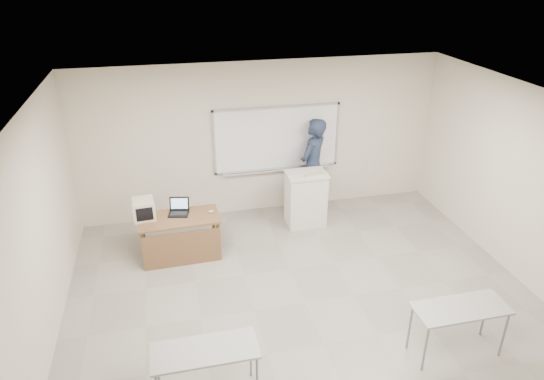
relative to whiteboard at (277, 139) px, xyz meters
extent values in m
cube|color=gray|center=(-0.30, -3.97, -1.49)|extent=(7.00, 8.00, 0.01)
cube|color=white|center=(0.00, 0.00, 0.02)|extent=(2.40, 0.03, 1.20)
cube|color=#B7BABC|center=(0.00, 0.00, 0.64)|extent=(2.48, 0.04, 0.04)
cube|color=#B7BABC|center=(0.00, 0.00, -0.60)|extent=(2.48, 0.04, 0.04)
cube|color=#B7BABC|center=(-1.22, 0.00, 0.02)|extent=(0.04, 0.04, 1.28)
cube|color=#B7BABC|center=(1.22, 0.00, 0.02)|extent=(0.04, 0.04, 1.28)
cube|color=#B7BABC|center=(0.00, -0.05, -0.64)|extent=(2.16, 0.07, 0.02)
cube|color=#A8A7A2|center=(-1.90, -4.47, -0.77)|extent=(1.20, 0.50, 0.03)
cylinder|color=slate|center=(-1.35, -4.67, -1.13)|extent=(0.03, 0.03, 0.70)
cylinder|color=slate|center=(-2.45, -4.27, -1.13)|extent=(0.03, 0.03, 0.70)
cylinder|color=slate|center=(-1.35, -4.27, -1.13)|extent=(0.03, 0.03, 0.70)
cube|color=#A8A7A2|center=(1.30, -4.47, -0.77)|extent=(1.20, 0.50, 0.03)
cylinder|color=slate|center=(0.75, -4.67, -1.13)|extent=(0.03, 0.03, 0.70)
cylinder|color=slate|center=(1.85, -4.67, -1.13)|extent=(0.03, 0.03, 0.70)
cylinder|color=slate|center=(0.75, -4.27, -1.13)|extent=(0.03, 0.03, 0.70)
cylinder|color=slate|center=(1.85, -4.27, -1.13)|extent=(0.03, 0.03, 0.70)
cube|color=brown|center=(-2.02, -1.37, -0.75)|extent=(1.35, 0.67, 0.04)
cube|color=brown|center=(-2.02, -1.68, -1.17)|extent=(1.28, 0.03, 0.63)
cylinder|color=#47351A|center=(-2.63, -1.64, -1.12)|extent=(0.06, 0.06, 0.71)
cylinder|color=#47351A|center=(-1.40, -1.64, -1.12)|extent=(0.06, 0.06, 0.71)
cylinder|color=#47351A|center=(-2.63, -1.09, -1.12)|extent=(0.06, 0.06, 0.71)
cylinder|color=#47351A|center=(-1.40, -1.09, -1.12)|extent=(0.06, 0.06, 0.71)
cube|color=beige|center=(0.38, -0.77, -0.97)|extent=(0.71, 0.51, 1.02)
cube|color=beige|center=(0.38, -0.77, -0.44)|extent=(0.75, 0.55, 0.04)
cube|color=beige|center=(-2.57, -1.22, -0.57)|extent=(0.34, 0.35, 0.32)
cube|color=beige|center=(-2.57, -1.41, -0.57)|extent=(0.35, 0.04, 0.33)
cube|color=black|center=(-2.57, -1.44, -0.57)|extent=(0.27, 0.01, 0.23)
cube|color=black|center=(-2.01, -1.27, -0.72)|extent=(0.33, 0.24, 0.02)
cube|color=black|center=(-2.01, -1.28, -0.71)|extent=(0.27, 0.14, 0.01)
cube|color=black|center=(-2.01, -1.12, -0.60)|extent=(0.33, 0.07, 0.23)
cube|color=#8CB4D9|center=(-2.01, -1.13, -0.60)|extent=(0.28, 0.05, 0.18)
ellipsoid|color=#ABADB2|center=(-1.47, -1.32, -0.71)|extent=(0.11, 0.08, 0.04)
cube|color=beige|center=(0.53, -0.89, -0.41)|extent=(0.45, 0.18, 0.02)
imported|color=black|center=(0.66, -0.27, -0.51)|extent=(0.83, 0.83, 1.94)
camera|label=1|loc=(-2.09, -8.61, 3.21)|focal=32.00mm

